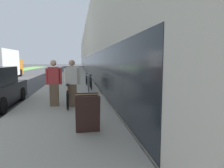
# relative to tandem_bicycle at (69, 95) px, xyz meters

# --- Properties ---
(sidewalk_slab) EXTENTS (3.43, 70.00, 0.13)m
(sidewalk_slab) POSITION_rel_tandem_bicycle_xyz_m (-0.18, 18.58, -0.43)
(sidewalk_slab) COLOR gray
(sidewalk_slab) RESTS_ON ground
(storefront_facade) EXTENTS (10.01, 70.00, 7.34)m
(storefront_facade) POSITION_rel_tandem_bicycle_xyz_m (6.58, 26.58, 3.17)
(storefront_facade) COLOR beige
(storefront_facade) RESTS_ON ground
(tandem_bicycle) EXTENTS (0.52, 2.31, 0.86)m
(tandem_bicycle) POSITION_rel_tandem_bicycle_xyz_m (0.00, 0.00, 0.00)
(tandem_bicycle) COLOR black
(tandem_bicycle) RESTS_ON sidewalk_slab
(person_rider) EXTENTS (0.58, 0.23, 1.70)m
(person_rider) POSITION_rel_tandem_bicycle_xyz_m (0.15, -0.28, 0.49)
(person_rider) COLOR brown
(person_rider) RESTS_ON sidewalk_slab
(person_bystander) EXTENTS (0.58, 0.23, 1.70)m
(person_bystander) POSITION_rel_tandem_bicycle_xyz_m (-0.51, -0.10, 0.49)
(person_bystander) COLOR brown
(person_bystander) RESTS_ON sidewalk_slab
(bike_rack_hoop) EXTENTS (0.05, 0.60, 0.84)m
(bike_rack_hoop) POSITION_rel_tandem_bicycle_xyz_m (0.91, 3.18, 0.15)
(bike_rack_hoop) COLOR #4C4C51
(bike_rack_hoop) RESTS_ON sidewalk_slab
(cruiser_bike_nearest) EXTENTS (0.52, 1.67, 0.88)m
(cruiser_bike_nearest) POSITION_rel_tandem_bicycle_xyz_m (1.10, 4.27, 0.00)
(cruiser_bike_nearest) COLOR black
(cruiser_bike_nearest) RESTS_ON sidewalk_slab
(cruiser_bike_middle) EXTENTS (0.52, 1.74, 0.84)m
(cruiser_bike_middle) POSITION_rel_tandem_bicycle_xyz_m (0.94, 6.40, -0.01)
(cruiser_bike_middle) COLOR black
(cruiser_bike_middle) RESTS_ON sidewalk_slab
(sandwich_board_sign) EXTENTS (0.56, 0.56, 0.90)m
(sandwich_board_sign) POSITION_rel_tandem_bicycle_xyz_m (0.57, -3.01, 0.08)
(sandwich_board_sign) COLOR #331E19
(sandwich_board_sign) RESTS_ON sidewalk_slab
(moving_truck) EXTENTS (2.38, 7.02, 2.94)m
(moving_truck) POSITION_rel_tandem_bicycle_xyz_m (-7.31, 14.51, 0.99)
(moving_truck) COLOR orange
(moving_truck) RESTS_ON ground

